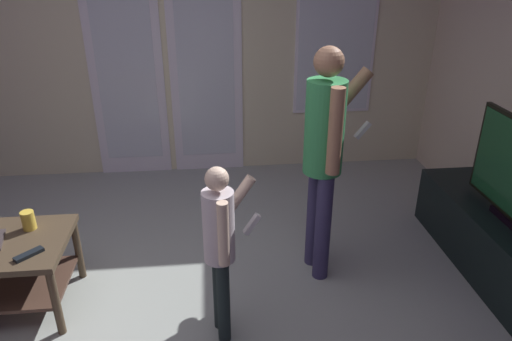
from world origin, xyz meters
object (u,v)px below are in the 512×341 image
tv_stand (502,251)px  person_child (221,240)px  person_adult (325,147)px  cup_by_laptop (28,220)px  tv_remote_black (29,254)px

tv_stand → person_child: (-1.96, -0.34, 0.44)m
tv_stand → person_adult: person_adult is taller
person_adult → person_child: bearing=-141.2°
person_adult → person_child: 0.96m
cup_by_laptop → person_child: bearing=-23.0°
person_adult → cup_by_laptop: (-1.93, -0.06, -0.41)m
person_child → cup_by_laptop: bearing=157.0°
tv_stand → cup_by_laptop: bearing=176.7°
cup_by_laptop → tv_stand: bearing=-3.3°
person_child → tv_remote_black: (-1.13, 0.20, -0.16)m
person_child → cup_by_laptop: size_ratio=8.91×
cup_by_laptop → tv_remote_black: (0.09, -0.31, -0.05)m
person_child → tv_remote_black: bearing=169.7°
person_adult → person_child: size_ratio=1.45×
person_adult → tv_remote_black: bearing=-168.7°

